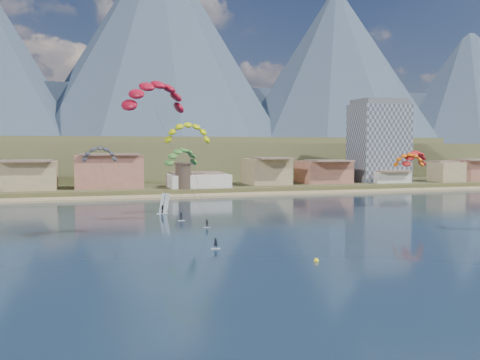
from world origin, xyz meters
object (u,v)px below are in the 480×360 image
object	(u,v)px
windsurfer	(163,207)
kitesurfer_green	(182,155)
kitesurfer_yellow	(188,130)
apartment_tower	(379,141)
watchtower	(183,175)
kitesurfer_red	(155,92)
buoy	(316,261)

from	to	relation	value
windsurfer	kitesurfer_green	bearing A→B (deg)	-29.34
kitesurfer_yellow	windsurfer	bearing A→B (deg)	101.56
apartment_tower	watchtower	distance (m)	82.02
watchtower	kitesurfer_red	xyz separation A→B (m)	(-19.67, -81.00, 18.74)
watchtower	windsurfer	distance (m)	48.92
apartment_tower	watchtower	xyz separation A→B (m)	(-80.00, -14.00, -11.45)
windsurfer	buoy	size ratio (longest dim) A/B	6.51
apartment_tower	kitesurfer_yellow	world-z (taller)	apartment_tower
watchtower	buoy	world-z (taller)	watchtower
kitesurfer_red	kitesurfer_yellow	bearing A→B (deg)	64.31
watchtower	kitesurfer_red	size ratio (longest dim) A/B	0.30
kitesurfer_green	watchtower	bearing A→B (deg)	79.15
apartment_tower	watchtower	bearing A→B (deg)	-170.07
kitesurfer_red	watchtower	bearing A→B (deg)	76.35
watchtower	kitesurfer_yellow	world-z (taller)	kitesurfer_yellow
kitesurfer_red	kitesurfer_yellow	world-z (taller)	kitesurfer_red
kitesurfer_yellow	windsurfer	size ratio (longest dim) A/B	4.59
kitesurfer_yellow	kitesurfer_green	world-z (taller)	kitesurfer_yellow
kitesurfer_red	kitesurfer_green	world-z (taller)	kitesurfer_red
apartment_tower	kitesurfer_green	world-z (taller)	apartment_tower
kitesurfer_red	windsurfer	xyz separation A→B (m)	(6.22, 34.22, -23.58)
kitesurfer_green	buoy	distance (m)	58.29
kitesurfer_red	apartment_tower	bearing A→B (deg)	43.63
windsurfer	kitesurfer_red	bearing A→B (deg)	-100.31
kitesurfer_red	kitesurfer_green	distance (m)	35.35
kitesurfer_yellow	kitesurfer_green	size ratio (longest dim) A/B	1.26
kitesurfer_red	buoy	world-z (taller)	kitesurfer_red
kitesurfer_yellow	buoy	bearing A→B (deg)	-77.46
windsurfer	watchtower	bearing A→B (deg)	73.96
kitesurfer_red	kitesurfer_green	size ratio (longest dim) A/B	1.65
apartment_tower	buoy	xyz separation A→B (m)	(-80.77, -119.01, -17.69)
kitesurfer_red	buoy	distance (m)	39.47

